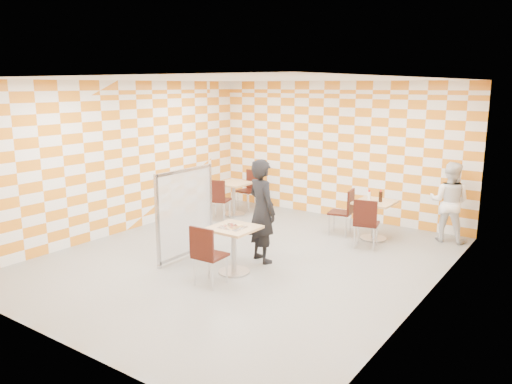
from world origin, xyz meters
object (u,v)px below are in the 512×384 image
Objects in this scene: chair_empty_far at (250,186)px; chair_second_side at (345,209)px; partition at (185,213)px; man_white at (449,202)px; soda_bottle at (381,197)px; empty_table at (234,193)px; main_table at (234,242)px; chair_empty_near at (218,197)px; chair_second_front at (366,220)px; man_dark at (262,211)px; sport_bottle at (369,195)px; chair_main_front at (206,251)px; second_table at (374,214)px.

chair_second_side is at bearing -14.21° from chair_empty_far.
partition is 1.02× the size of man_white.
chair_second_side is 0.75m from soda_bottle.
soda_bottle is at bearing 0.98° from empty_table.
main_table is 3.11m from chair_empty_near.
empty_table is at bearing -179.02° from soda_bottle.
chair_second_front is 0.61× the size of man_white.
chair_second_front is 1.00× the size of chair_empty_far.
man_white reaches higher than soda_bottle.
empty_table is at bearing -20.58° from man_dark.
partition reaches higher than chair_second_front.
sport_bottle reaches higher than chair_empty_far.
chair_empty_far is at bearing -1.16° from man_white.
chair_main_front is at bearing -62.17° from chair_empty_far.
chair_main_front is 0.53× the size of man_dark.
chair_empty_far reaches higher than empty_table.
second_table is 3.36m from chair_empty_near.
second_table is at bearing 98.23° from chair_second_front.
sport_bottle is (1.00, 2.98, 0.33)m from main_table.
man_dark reaches higher than man_white.
main_table is 0.43× the size of man_dark.
soda_bottle is (-1.08, -0.71, 0.09)m from man_white.
sport_bottle is (-0.23, 0.69, 0.29)m from chair_second_front.
sport_bottle is (-0.14, 0.04, 0.33)m from second_table.
main_table and second_table have the same top height.
empty_table is 0.49× the size of man_white.
soda_bottle is at bearing 1.85° from second_table.
sport_bottle is at bearing 74.91° from chair_main_front.
second_table is 0.48× the size of partition.
sport_bottle reaches higher than chair_second_side.
chair_empty_near is 4.62× the size of sport_bottle.
chair_second_front is at bearing -71.09° from sport_bottle.
chair_second_side is at bearing 12.56° from chair_empty_near.
empty_table is 0.81× the size of chair_empty_near.
chair_second_front is (1.22, 2.96, 0.00)m from chair_main_front.
chair_second_side reaches higher than empty_table.
chair_second_front is at bearing 61.75° from main_table.
man_white is (4.54, 0.10, 0.22)m from chair_empty_far.
second_table is 0.81× the size of chair_second_side.
man_dark is 3.72m from man_white.
chair_empty_near is (-3.29, -0.69, 0.04)m from second_table.
chair_main_front and chair_empty_far have the same top height.
second_table is at bearing 0.96° from empty_table.
chair_second_side is 0.53m from sport_bottle.
chair_main_front is 3.56m from chair_second_side.
chair_second_front reaches higher than empty_table.
chair_second_side is at bearing -172.58° from soda_bottle.
chair_main_front is at bearing -112.36° from chair_second_front.
man_dark reaches higher than chair_main_front.
second_table is 0.81× the size of chair_second_front.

